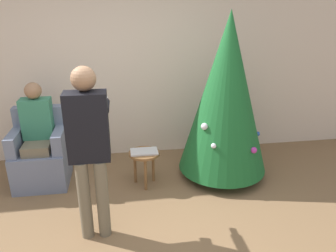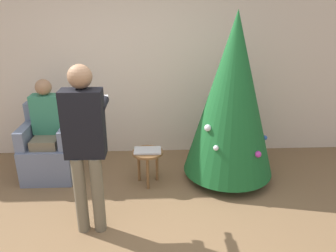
% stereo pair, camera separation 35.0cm
% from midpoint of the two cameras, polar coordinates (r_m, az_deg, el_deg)
% --- Properties ---
extents(wall_back, '(8.00, 0.06, 2.70)m').
position_cam_midpoint_polar(wall_back, '(4.72, -10.81, 10.47)').
color(wall_back, beige).
rests_on(wall_back, ground_plane).
extents(christmas_tree, '(1.13, 1.13, 2.10)m').
position_cam_midpoint_polar(christmas_tree, '(4.05, 7.65, 5.44)').
color(christmas_tree, brown).
rests_on(christmas_tree, ground_plane).
extents(armchair, '(0.64, 0.62, 0.95)m').
position_cam_midpoint_polar(armchair, '(4.49, -23.27, -4.83)').
color(armchair, slate).
rests_on(armchair, ground_plane).
extents(person_seated, '(0.36, 0.46, 1.29)m').
position_cam_midpoint_polar(person_seated, '(4.34, -24.00, -0.73)').
color(person_seated, '#6B604C').
rests_on(person_seated, ground_plane).
extents(person_standing, '(0.40, 0.57, 1.68)m').
position_cam_midpoint_polar(person_standing, '(3.10, -16.81, -2.63)').
color(person_standing, '#6B604C').
rests_on(person_standing, ground_plane).
extents(side_stool, '(0.38, 0.38, 0.45)m').
position_cam_midpoint_polar(side_stool, '(4.08, -6.62, -5.57)').
color(side_stool, brown).
rests_on(side_stool, ground_plane).
extents(laptop, '(0.33, 0.21, 0.02)m').
position_cam_midpoint_polar(laptop, '(4.04, -6.67, -4.48)').
color(laptop, silver).
rests_on(laptop, side_stool).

